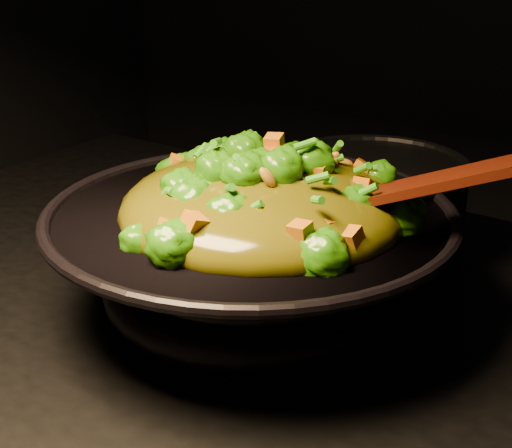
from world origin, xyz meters
The scene contains 4 objects.
wok centered at (0.03, 0.02, 0.96)m, with size 0.42×0.42×0.12m, color black, non-canonical shape.
stir_fry centered at (0.05, 0.03, 1.07)m, with size 0.30×0.30×0.10m, color #2A7408, non-canonical shape.
spatula centered at (0.21, 0.07, 1.07)m, with size 0.34×0.05×0.01m, color black.
back_pot centered at (0.07, 0.23, 0.96)m, with size 0.22×0.22×0.13m, color black.
Camera 1 is at (0.47, -0.59, 1.32)m, focal length 55.00 mm.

